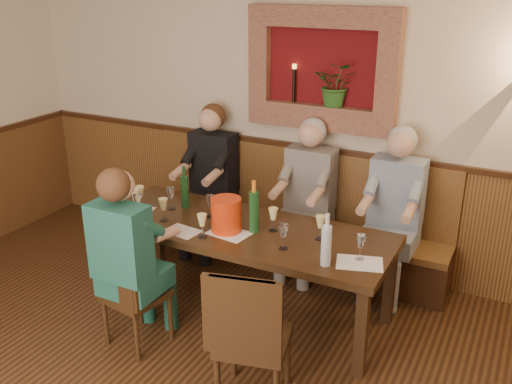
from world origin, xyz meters
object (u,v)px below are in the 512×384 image
wine_bottle_green_a (254,211)px  water_bottle (326,244)px  spittoon_bucket (226,215)px  bench (289,231)px  dining_table (242,236)px  person_bench_mid (306,212)px  person_bench_left (210,193)px  person_chair_front (132,274)px  person_bench_right (391,227)px  chair_near_right (253,363)px  wine_bottle_green_b (185,191)px  chair_near_left (136,313)px

wine_bottle_green_a → water_bottle: wine_bottle_green_a is taller
spittoon_bucket → water_bottle: 0.90m
bench → water_bottle: (0.81, -1.23, 0.58)m
dining_table → person_bench_mid: size_ratio=1.65×
person_bench_left → person_bench_mid: 1.02m
person_chair_front → person_bench_mid: bearing=66.8°
person_bench_right → water_bottle: size_ratio=3.87×
water_bottle → bench: bearing=123.4°
chair_near_right → person_chair_front: bearing=158.6°
wine_bottle_green_b → water_bottle: (1.44, -0.43, 0.01)m
spittoon_bucket → water_bottle: bearing=-11.0°
bench → water_bottle: bearing=-56.6°
chair_near_left → person_bench_mid: bearing=76.0°
person_bench_left → wine_bottle_green_b: 0.77m
bench → person_chair_front: 1.81m
chair_near_right → water_bottle: water_bottle is taller
chair_near_left → chair_near_right: 1.08m
dining_table → person_chair_front: person_chair_front is taller
bench → spittoon_bucket: 1.20m
bench → person_bench_right: bearing=-6.2°
bench → person_bench_left: size_ratio=2.03×
person_bench_right → wine_bottle_green_b: bearing=-156.8°
person_bench_mid → wine_bottle_green_b: person_bench_mid is taller
person_bench_mid → wine_bottle_green_b: (-0.83, -0.69, 0.30)m
chair_near_left → person_bench_left: size_ratio=0.61×
person_chair_front → spittoon_bucket: (0.41, 0.66, 0.29)m
chair_near_left → person_bench_mid: person_bench_mid is taller
chair_near_left → person_bench_right: size_ratio=0.61×
person_bench_left → water_bottle: bearing=-34.6°
dining_table → chair_near_left: (-0.49, -0.77, -0.41)m
bench → person_bench_right: person_bench_right is taller
person_bench_mid → wine_bottle_green_a: (-0.08, -0.86, 0.32)m
bench → wine_bottle_green_b: 1.17m
chair_near_right → wine_bottle_green_b: wine_bottle_green_b is taller
bench → person_chair_front: size_ratio=2.09×
person_bench_left → person_bench_mid: bearing=0.0°
wine_bottle_green_a → water_bottle: (0.69, -0.26, -0.02)m
spittoon_bucket → wine_bottle_green_b: bearing=155.2°
spittoon_bucket → wine_bottle_green_a: wine_bottle_green_a is taller
chair_near_left → chair_near_right: size_ratio=0.90×
spittoon_bucket → wine_bottle_green_b: (-0.55, 0.26, 0.01)m
person_chair_front → wine_bottle_green_b: bearing=98.7°
person_bench_left → water_bottle: person_bench_left is taller
dining_table → person_bench_mid: (0.21, 0.84, -0.07)m
chair_near_left → water_bottle: bearing=29.9°
water_bottle → spittoon_bucket: bearing=169.0°
dining_table → wine_bottle_green_a: size_ratio=5.70×
bench → person_chair_front: bearing=-105.8°
dining_table → water_bottle: (0.81, -0.28, 0.23)m
chair_near_left → person_bench_left: bearing=110.8°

